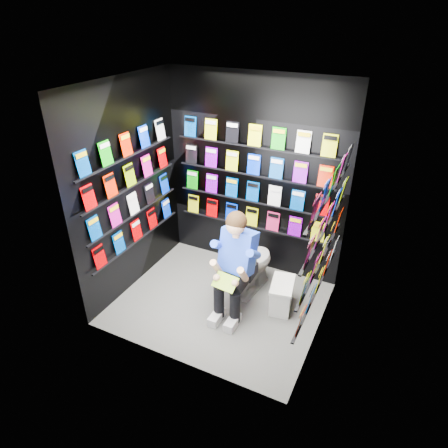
% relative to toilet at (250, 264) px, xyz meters
% --- Properties ---
extents(floor, '(2.40, 2.40, 0.00)m').
position_rel_toilet_xyz_m(floor, '(-0.21, -0.46, -0.37)').
color(floor, '#575755').
rests_on(floor, ground).
extents(ceiling, '(2.40, 2.40, 0.00)m').
position_rel_toilet_xyz_m(ceiling, '(-0.21, -0.46, 2.23)').
color(ceiling, white).
rests_on(ceiling, floor).
extents(wall_back, '(2.40, 0.04, 2.60)m').
position_rel_toilet_xyz_m(wall_back, '(-0.21, 0.54, 0.93)').
color(wall_back, black).
rests_on(wall_back, floor).
extents(wall_front, '(2.40, 0.04, 2.60)m').
position_rel_toilet_xyz_m(wall_front, '(-0.21, -1.46, 0.93)').
color(wall_front, black).
rests_on(wall_front, floor).
extents(wall_left, '(0.04, 2.00, 2.60)m').
position_rel_toilet_xyz_m(wall_left, '(-1.41, -0.46, 0.93)').
color(wall_left, black).
rests_on(wall_left, floor).
extents(wall_right, '(0.04, 2.00, 2.60)m').
position_rel_toilet_xyz_m(wall_right, '(0.99, -0.46, 0.93)').
color(wall_right, black).
rests_on(wall_right, floor).
extents(comics_back, '(2.10, 0.06, 1.37)m').
position_rel_toilet_xyz_m(comics_back, '(-0.21, 0.51, 0.94)').
color(comics_back, '#D1235F').
rests_on(comics_back, wall_back).
extents(comics_left, '(0.06, 1.70, 1.37)m').
position_rel_toilet_xyz_m(comics_left, '(-1.38, -0.46, 0.94)').
color(comics_left, '#D1235F').
rests_on(comics_left, wall_left).
extents(comics_right, '(0.06, 1.70, 1.37)m').
position_rel_toilet_xyz_m(comics_right, '(0.96, -0.46, 0.94)').
color(comics_right, '#D1235F').
rests_on(comics_right, wall_right).
extents(toilet, '(0.50, 0.79, 0.73)m').
position_rel_toilet_xyz_m(toilet, '(0.00, 0.00, 0.00)').
color(toilet, white).
rests_on(toilet, floor).
extents(longbox, '(0.31, 0.47, 0.32)m').
position_rel_toilet_xyz_m(longbox, '(0.49, -0.18, -0.21)').
color(longbox, white).
rests_on(longbox, floor).
extents(longbox_lid, '(0.34, 0.49, 0.03)m').
position_rel_toilet_xyz_m(longbox_lid, '(0.49, -0.18, -0.03)').
color(longbox_lid, white).
rests_on(longbox_lid, longbox).
extents(reader, '(0.61, 0.83, 1.43)m').
position_rel_toilet_xyz_m(reader, '(0.00, -0.38, 0.41)').
color(reader, '#183AC5').
rests_on(reader, toilet).
extents(held_comic, '(0.29, 0.19, 0.12)m').
position_rel_toilet_xyz_m(held_comic, '(0.00, -0.73, 0.21)').
color(held_comic, green).
rests_on(held_comic, reader).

